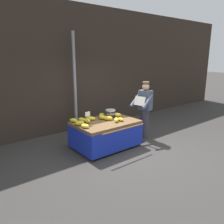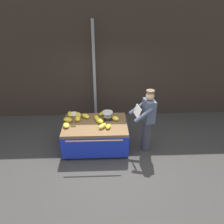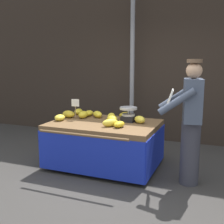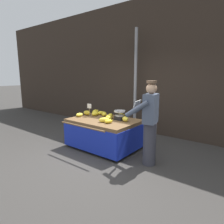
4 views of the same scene
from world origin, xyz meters
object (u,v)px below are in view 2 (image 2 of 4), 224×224
banana_bunch_1 (86,116)px  banana_bunch_2 (78,115)px  street_pole (94,74)px  banana_cart (95,130)px  banana_bunch_5 (97,118)px  banana_bunch_7 (115,118)px  banana_bunch_0 (102,114)px  banana_bunch_3 (99,121)px  banana_bunch_8 (66,125)px  price_sign (74,115)px  weighing_scale (108,116)px  banana_bunch_6 (70,114)px  banana_bunch_4 (78,118)px  banana_bunch_9 (102,126)px  banana_bunch_10 (108,126)px  banana_bunch_11 (68,120)px

banana_bunch_1 → banana_bunch_2: size_ratio=0.94×
street_pole → banana_cart: 1.84m
banana_bunch_5 → banana_bunch_7: 0.50m
banana_bunch_0 → banana_bunch_3: 0.40m
banana_bunch_2 → banana_bunch_8: bearing=-114.5°
price_sign → weighing_scale: bearing=10.8°
price_sign → banana_bunch_1: size_ratio=1.30×
banana_bunch_2 → banana_bunch_0: bearing=2.7°
banana_bunch_1 → price_sign: bearing=-133.5°
banana_bunch_3 → banana_bunch_6: banana_bunch_3 is taller
price_sign → banana_bunch_4: 0.25m
banana_bunch_2 → banana_bunch_9: (0.67, -0.64, 0.01)m
banana_bunch_9 → banana_bunch_6: bearing=142.9°
banana_cart → banana_bunch_10: (0.34, -0.24, 0.24)m
banana_bunch_0 → banana_bunch_2: 0.67m
weighing_scale → banana_bunch_1: bearing=168.8°
banana_bunch_3 → banana_bunch_5: 0.17m
banana_cart → banana_bunch_10: bearing=-34.9°
banana_bunch_6 → banana_bunch_7: bearing=-14.0°
banana_bunch_7 → banana_bunch_9: 0.51m
banana_cart → banana_bunch_2: 0.67m
banana_bunch_0 → banana_bunch_3: size_ratio=0.77×
banana_bunch_5 → banana_bunch_11: 0.77m
street_pole → price_sign: (-0.50, -1.48, -0.60)m
banana_bunch_5 → banana_bunch_10: (0.30, -0.44, -0.01)m
street_pole → banana_bunch_1: size_ratio=12.07×
banana_bunch_5 → price_sign: bearing=-164.0°
banana_bunch_5 → banana_bunch_8: (-0.77, -0.34, -0.01)m
price_sign → banana_bunch_6: (-0.18, 0.42, -0.20)m
banana_bunch_1 → banana_bunch_4: (-0.20, -0.14, 0.01)m
banana_bunch_2 → banana_bunch_6: (-0.23, 0.05, 0.01)m
banana_bunch_3 → banana_bunch_4: (-0.58, 0.13, 0.00)m
banana_bunch_6 → banana_bunch_9: size_ratio=1.06×
price_sign → banana_bunch_1: bearing=46.5°
street_pole → price_sign: street_pole is taller
banana_bunch_4 → banana_bunch_2: bearing=92.4°
banana_bunch_1 → banana_bunch_10: (0.61, -0.56, -0.01)m
banana_bunch_4 → banana_bunch_7: size_ratio=1.06×
banana_bunch_1 → banana_bunch_9: bearing=-49.9°
banana_bunch_3 → banana_bunch_7: size_ratio=1.26×
banana_bunch_9 → banana_bunch_0: bearing=90.0°
banana_cart → banana_bunch_9: banana_bunch_9 is taller
banana_bunch_1 → banana_bunch_6: bearing=162.6°
banana_bunch_4 → weighing_scale: bearing=1.5°
price_sign → banana_bunch_10: price_sign is taller
banana_bunch_11 → banana_bunch_4: bearing=10.7°
banana_bunch_2 → banana_bunch_5: size_ratio=1.23×
banana_bunch_11 → banana_bunch_3: bearing=-5.8°
weighing_scale → banana_bunch_2: 0.84m
banana_bunch_7 → banana_bunch_10: banana_bunch_7 is taller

